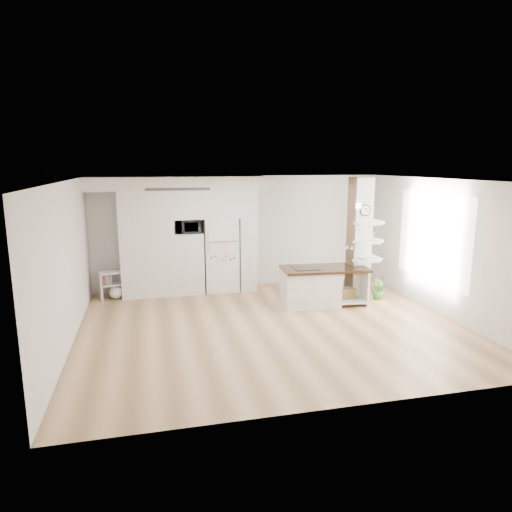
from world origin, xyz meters
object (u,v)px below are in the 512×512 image
Objects in this scene: refrigerator at (221,254)px; floor_plant_a at (380,285)px; bookshelf at (114,287)px; kitchen_island at (315,285)px.

refrigerator reaches higher than floor_plant_a.
bookshelf is at bearing -175.85° from refrigerator.
floor_plant_a is at bearing -24.15° from bookshelf.
kitchen_island is at bearing -167.00° from floor_plant_a.
bookshelf is 6.07m from floor_plant_a.
refrigerator is at bearing 161.10° from floor_plant_a.
kitchen_island is at bearing -42.09° from refrigerator.
refrigerator is 2.77× the size of bookshelf.
bookshelf reaches higher than floor_plant_a.
kitchen_island is 1.80m from floor_plant_a.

